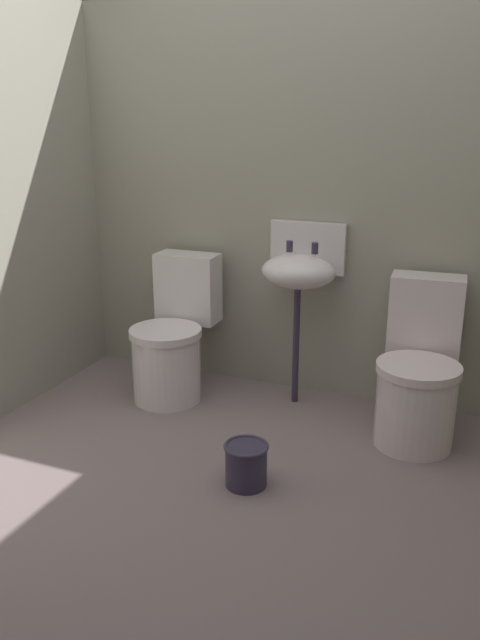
{
  "coord_description": "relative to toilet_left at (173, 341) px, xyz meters",
  "views": [
    {
      "loc": [
        1.03,
        -2.17,
        1.57
      ],
      "look_at": [
        0.0,
        0.31,
        0.7
      ],
      "focal_mm": 36.57,
      "sensor_mm": 36.0,
      "label": 1
    }
  ],
  "objects": [
    {
      "name": "ground_plane",
      "position": [
        0.65,
        -0.89,
        -0.36
      ],
      "size": [
        3.11,
        2.89,
        0.08
      ],
      "primitive_type": "cube",
      "color": "gray"
    },
    {
      "name": "wall_back",
      "position": [
        0.65,
        0.4,
        0.76
      ],
      "size": [
        3.11,
        0.1,
        2.16
      ],
      "primitive_type": "cube",
      "color": "gray",
      "rests_on": "ground"
    },
    {
      "name": "toilet_left",
      "position": [
        0.0,
        0.0,
        0.0
      ],
      "size": [
        0.41,
        0.6,
        0.78
      ],
      "rotation": [
        0.0,
        0.0,
        3.17
      ],
      "color": "white",
      "rests_on": "ground"
    },
    {
      "name": "toilet_right",
      "position": [
        1.36,
        0.0,
        0.0
      ],
      "size": [
        0.43,
        0.62,
        0.78
      ],
      "rotation": [
        0.0,
        0.0,
        3.21
      ],
      "color": "white",
      "rests_on": "ground"
    },
    {
      "name": "sink",
      "position": [
        0.68,
        0.19,
        0.43
      ],
      "size": [
        0.42,
        0.35,
        0.99
      ],
      "color": "#342D45",
      "rests_on": "ground"
    },
    {
      "name": "bucket",
      "position": [
        0.75,
        -0.74,
        -0.22
      ],
      "size": [
        0.2,
        0.2,
        0.2
      ],
      "color": "#342D45",
      "rests_on": "ground"
    }
  ]
}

